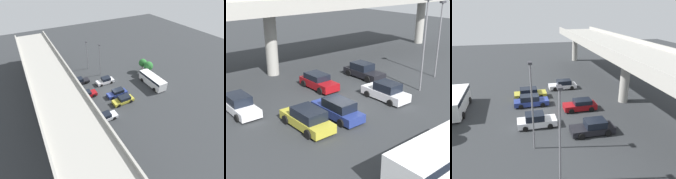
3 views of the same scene
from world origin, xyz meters
The scene contains 11 objects.
ground_plane centered at (0.00, 0.00, 0.00)m, with size 115.00×115.00×0.00m, color #2D3033.
highway_overpass centered at (0.00, 12.21, 7.13)m, with size 55.00×7.96×8.43m.
parked_car_0 centered at (-7.18, 4.74, 0.71)m, with size 1.99×4.63×1.53m.
parked_car_1 centered at (-4.40, -1.05, 0.75)m, with size 2.11×4.85×1.58m.
parked_car_2 centered at (-1.55, -1.15, 0.74)m, with size 1.97×4.81×1.57m.
parked_car_3 centered at (1.28, 5.29, 0.71)m, with size 2.03×4.42×1.49m.
parked_car_4 centered at (4.29, -0.97, 0.74)m, with size 2.05×4.55×1.65m.
parked_car_5 centered at (7.20, 4.97, 0.74)m, with size 2.11×4.85×1.61m.
shuttle_bus centered at (-2.00, -10.97, 1.50)m, with size 7.74×2.77×2.51m.
lamp_post_near_aisle centered at (8.54, -1.62, 5.09)m, with size 0.70×0.35×8.78m.
lamp_post_mid_lot centered at (13.40, -0.03, 4.77)m, with size 0.70×0.35×8.16m.
Camera 3 is at (26.89, -2.77, 13.19)m, focal length 35.00 mm.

